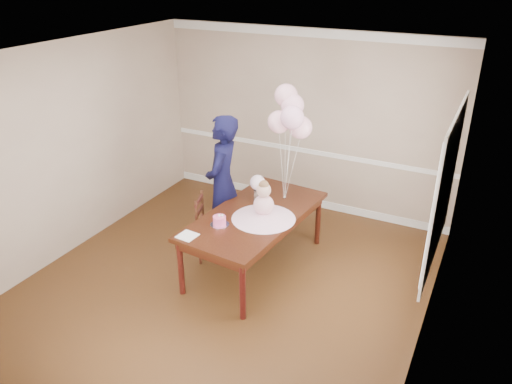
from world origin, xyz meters
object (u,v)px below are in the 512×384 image
at_px(dining_chair_seat, 214,232).
at_px(woman, 223,184).
at_px(dining_table_top, 255,215).
at_px(birthday_cake, 219,220).

distance_m(dining_chair_seat, woman, 0.63).
bearing_deg(dining_table_top, dining_chair_seat, -167.79).
distance_m(birthday_cake, dining_chair_seat, 0.64).
bearing_deg(dining_chair_seat, woman, 81.11).
distance_m(dining_table_top, birthday_cake, 0.50).
height_order(dining_table_top, woman, woman).
bearing_deg(dining_table_top, woman, 160.26).
bearing_deg(dining_chair_seat, birthday_cake, -68.44).
bearing_deg(dining_chair_seat, dining_table_top, -11.77).
distance_m(dining_table_top, woman, 0.70).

